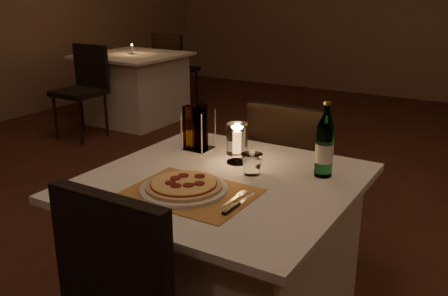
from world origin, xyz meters
The scene contains 15 objects.
main_table centered at (-0.03, -0.34, 0.37)m, with size 1.00×1.00×0.74m.
chair_far centered at (-0.03, 0.37, 0.55)m, with size 0.42×0.42×0.90m.
placemat centered at (-0.05, -0.52, 0.74)m, with size 0.45×0.34×0.00m, color #C58844.
plate centered at (-0.08, -0.52, 0.75)m, with size 0.32×0.32×0.01m, color white.
pizza centered at (-0.08, -0.52, 0.77)m, with size 0.28×0.28×0.02m.
fork centered at (0.12, -0.49, 0.75)m, with size 0.02×0.18×0.00m.
knife centered at (0.15, -0.55, 0.75)m, with size 0.02×0.22×0.01m.
tumbler centered at (0.05, -0.24, 0.78)m, with size 0.09×0.09×0.09m, color white, non-canonical shape.
water_bottle centered at (0.30, -0.11, 0.86)m, with size 0.07×0.07×0.30m.
hurricane_candle centered at (-0.06, -0.16, 0.84)m, with size 0.09×0.09×0.17m.
cruet_caddy centered at (-0.30, -0.10, 0.84)m, with size 0.12×0.12×0.21m.
neighbor_table_left centered at (-2.75, 2.26, 0.37)m, with size 1.00×1.00×0.74m.
neighbor_chair_la centered at (-2.75, 1.54, 0.55)m, with size 0.42×0.42×0.90m.
neighbor_chair_lb centered at (-2.75, 2.97, 0.55)m, with size 0.42×0.42×0.90m.
neighbor_candle_left centered at (-2.75, 2.26, 0.79)m, with size 0.03×0.03×0.11m.
Camera 1 is at (0.91, -1.88, 1.46)m, focal length 40.00 mm.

